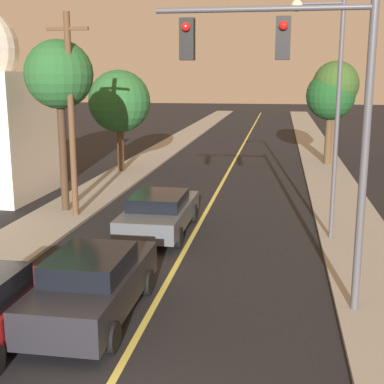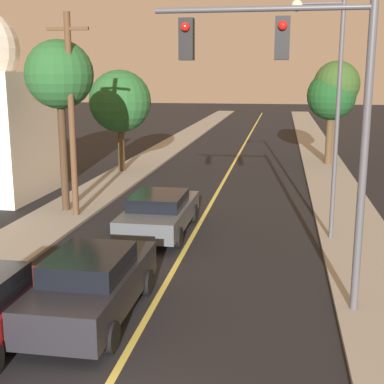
{
  "view_description": "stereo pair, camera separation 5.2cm",
  "coord_description": "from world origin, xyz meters",
  "px_view_note": "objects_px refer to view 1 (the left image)",
  "views": [
    {
      "loc": [
        2.84,
        -6.65,
        5.43
      ],
      "look_at": [
        0.0,
        10.67,
        1.6
      ],
      "focal_mm": 50.0,
      "sensor_mm": 36.0,
      "label": 1
    },
    {
      "loc": [
        2.89,
        -6.64,
        5.43
      ],
      "look_at": [
        0.0,
        10.67,
        1.6
      ],
      "focal_mm": 50.0,
      "sensor_mm": 36.0,
      "label": 2
    }
  ],
  "objects_px": {
    "car_near_lane_second": "(160,212)",
    "tree_left_near": "(119,102)",
    "car_near_lane_front": "(93,284)",
    "tree_left_far": "(59,76)",
    "traffic_signal_mast": "(301,93)",
    "utility_pole_left": "(71,113)",
    "tree_right_far": "(331,96)",
    "streetlamp_right": "(327,91)",
    "tree_right_near": "(336,85)"
  },
  "relations": [
    {
      "from": "streetlamp_right",
      "to": "tree_right_near",
      "type": "xyz_separation_m",
      "value": [
        1.77,
        15.8,
        -0.1
      ]
    },
    {
      "from": "utility_pole_left",
      "to": "tree_left_near",
      "type": "xyz_separation_m",
      "value": [
        -1.13,
        9.89,
        -0.06
      ]
    },
    {
      "from": "utility_pole_left",
      "to": "streetlamp_right",
      "type": "bearing_deg",
      "value": -8.97
    },
    {
      "from": "tree_left_near",
      "to": "car_near_lane_second",
      "type": "bearing_deg",
      "value": -67.07
    },
    {
      "from": "traffic_signal_mast",
      "to": "utility_pole_left",
      "type": "distance_m",
      "value": 10.88
    },
    {
      "from": "traffic_signal_mast",
      "to": "tree_left_near",
      "type": "xyz_separation_m",
      "value": [
        -9.31,
        17.01,
        -1.05
      ]
    },
    {
      "from": "tree_left_near",
      "to": "streetlamp_right",
      "type": "bearing_deg",
      "value": -47.69
    },
    {
      "from": "tree_right_near",
      "to": "tree_right_far",
      "type": "bearing_deg",
      "value": 179.55
    },
    {
      "from": "car_near_lane_front",
      "to": "tree_left_far",
      "type": "xyz_separation_m",
      "value": [
        -4.39,
        9.01,
        4.59
      ]
    },
    {
      "from": "tree_right_far",
      "to": "car_near_lane_second",
      "type": "bearing_deg",
      "value": -113.82
    },
    {
      "from": "car_near_lane_front",
      "to": "utility_pole_left",
      "type": "relative_size",
      "value": 0.62
    },
    {
      "from": "car_near_lane_second",
      "to": "tree_left_near",
      "type": "relative_size",
      "value": 0.89
    },
    {
      "from": "traffic_signal_mast",
      "to": "tree_left_far",
      "type": "xyz_separation_m",
      "value": [
        -8.87,
        7.81,
        0.36
      ]
    },
    {
      "from": "car_near_lane_front",
      "to": "utility_pole_left",
      "type": "height_order",
      "value": "utility_pole_left"
    },
    {
      "from": "streetlamp_right",
      "to": "tree_right_far",
      "type": "relative_size",
      "value": 1.36
    },
    {
      "from": "car_near_lane_second",
      "to": "tree_right_far",
      "type": "relative_size",
      "value": 0.89
    },
    {
      "from": "utility_pole_left",
      "to": "tree_right_far",
      "type": "height_order",
      "value": "utility_pole_left"
    },
    {
      "from": "car_near_lane_front",
      "to": "car_near_lane_second",
      "type": "height_order",
      "value": "car_near_lane_front"
    },
    {
      "from": "streetlamp_right",
      "to": "tree_left_far",
      "type": "bearing_deg",
      "value": 167.77
    },
    {
      "from": "tree_left_near",
      "to": "tree_right_near",
      "type": "relative_size",
      "value": 0.91
    },
    {
      "from": "streetlamp_right",
      "to": "utility_pole_left",
      "type": "bearing_deg",
      "value": 171.03
    },
    {
      "from": "tree_right_near",
      "to": "car_near_lane_front",
      "type": "bearing_deg",
      "value": -107.78
    },
    {
      "from": "streetlamp_right",
      "to": "tree_right_far",
      "type": "bearing_deg",
      "value": 84.53
    },
    {
      "from": "utility_pole_left",
      "to": "tree_right_far",
      "type": "bearing_deg",
      "value": 53.28
    },
    {
      "from": "traffic_signal_mast",
      "to": "streetlamp_right",
      "type": "bearing_deg",
      "value": 79.83
    },
    {
      "from": "utility_pole_left",
      "to": "tree_right_near",
      "type": "xyz_separation_m",
      "value": [
        10.96,
        14.35,
        0.78
      ]
    },
    {
      "from": "car_near_lane_front",
      "to": "tree_right_far",
      "type": "distance_m",
      "value": 23.97
    },
    {
      "from": "traffic_signal_mast",
      "to": "car_near_lane_second",
      "type": "bearing_deg",
      "value": 128.66
    },
    {
      "from": "tree_right_near",
      "to": "tree_right_far",
      "type": "relative_size",
      "value": 1.1
    },
    {
      "from": "streetlamp_right",
      "to": "tree_right_near",
      "type": "height_order",
      "value": "streetlamp_right"
    },
    {
      "from": "car_near_lane_front",
      "to": "utility_pole_left",
      "type": "xyz_separation_m",
      "value": [
        -3.69,
        8.32,
        3.25
      ]
    },
    {
      "from": "tree_right_near",
      "to": "tree_right_far",
      "type": "distance_m",
      "value": 0.7
    },
    {
      "from": "streetlamp_right",
      "to": "utility_pole_left",
      "type": "relative_size",
      "value": 1.01
    },
    {
      "from": "car_near_lane_front",
      "to": "utility_pole_left",
      "type": "distance_m",
      "value": 9.67
    },
    {
      "from": "tree_right_far",
      "to": "tree_left_near",
      "type": "bearing_deg",
      "value": -159.36
    },
    {
      "from": "car_near_lane_front",
      "to": "streetlamp_right",
      "type": "height_order",
      "value": "streetlamp_right"
    },
    {
      "from": "car_near_lane_second",
      "to": "utility_pole_left",
      "type": "height_order",
      "value": "utility_pole_left"
    },
    {
      "from": "car_near_lane_second",
      "to": "tree_left_far",
      "type": "distance_m",
      "value": 6.76
    },
    {
      "from": "traffic_signal_mast",
      "to": "tree_left_near",
      "type": "distance_m",
      "value": 19.42
    },
    {
      "from": "car_near_lane_front",
      "to": "tree_right_far",
      "type": "relative_size",
      "value": 0.84
    },
    {
      "from": "tree_left_far",
      "to": "traffic_signal_mast",
      "type": "bearing_deg",
      "value": -41.37
    },
    {
      "from": "utility_pole_left",
      "to": "tree_left_near",
      "type": "distance_m",
      "value": 9.95
    },
    {
      "from": "car_near_lane_second",
      "to": "utility_pole_left",
      "type": "bearing_deg",
      "value": 157.59
    },
    {
      "from": "car_near_lane_front",
      "to": "car_near_lane_second",
      "type": "bearing_deg",
      "value": 90.0
    },
    {
      "from": "car_near_lane_second",
      "to": "traffic_signal_mast",
      "type": "bearing_deg",
      "value": -51.34
    },
    {
      "from": "streetlamp_right",
      "to": "traffic_signal_mast",
      "type": "bearing_deg",
      "value": -100.17
    },
    {
      "from": "traffic_signal_mast",
      "to": "tree_right_far",
      "type": "distance_m",
      "value": 21.63
    },
    {
      "from": "utility_pole_left",
      "to": "tree_right_near",
      "type": "relative_size",
      "value": 1.22
    },
    {
      "from": "car_near_lane_second",
      "to": "utility_pole_left",
      "type": "distance_m",
      "value": 5.18
    },
    {
      "from": "tree_left_far",
      "to": "tree_right_near",
      "type": "xyz_separation_m",
      "value": [
        11.66,
        13.66,
        -0.56
      ]
    }
  ]
}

